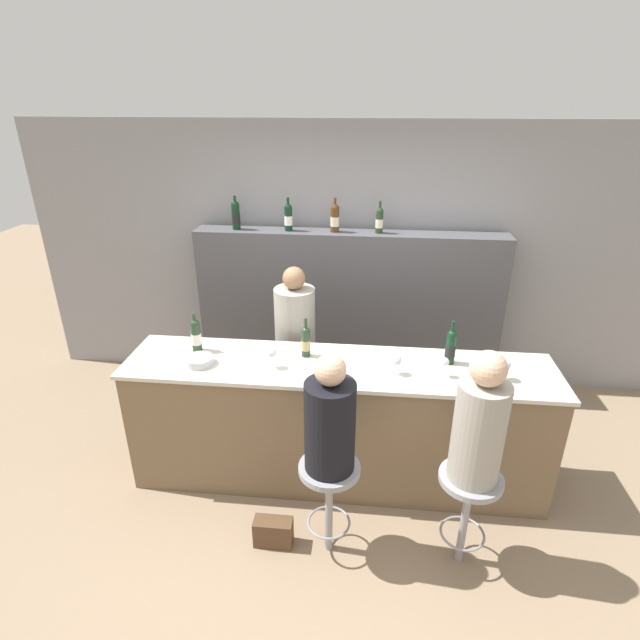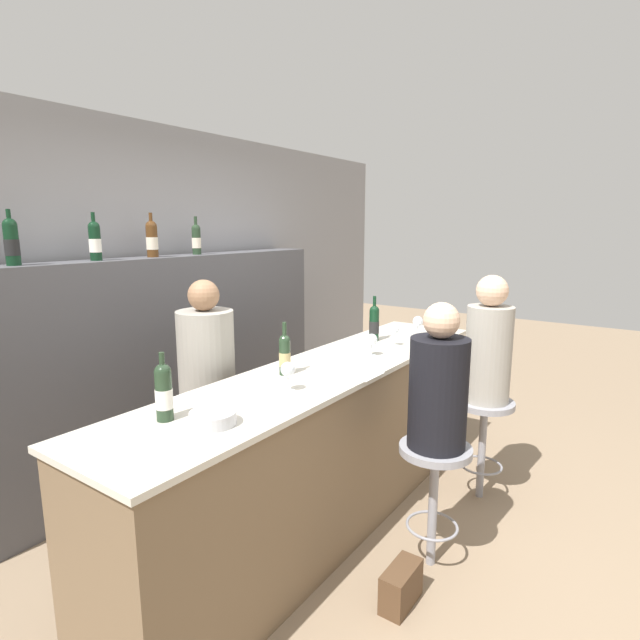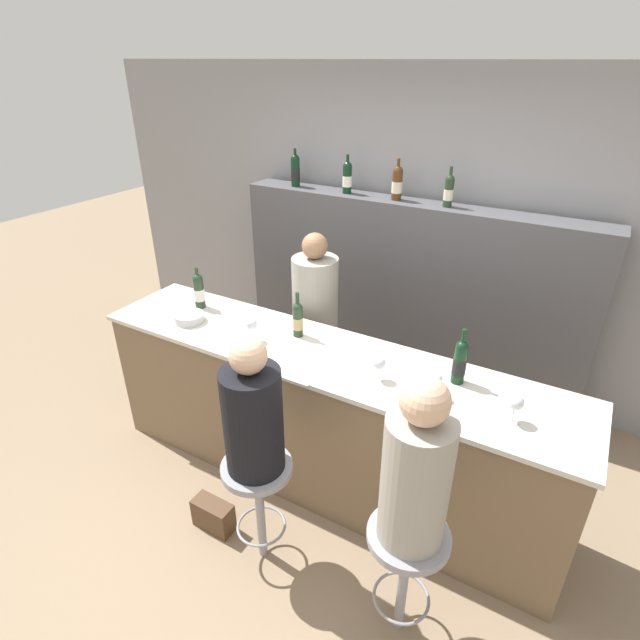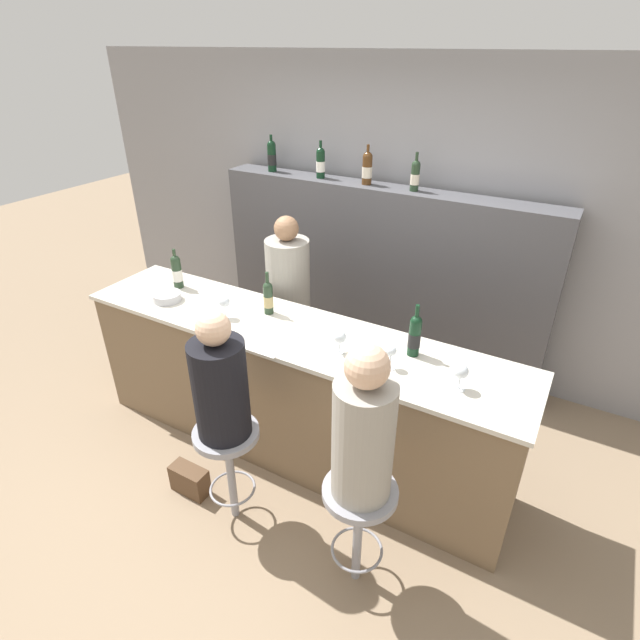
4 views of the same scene
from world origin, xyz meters
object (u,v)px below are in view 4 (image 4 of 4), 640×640
object	(u,v)px
wine_bottle_backbar_3	(415,175)
guest_seated_right	(363,432)
wine_bottle_counter_2	(415,335)
wine_glass_2	(391,352)
wine_bottle_backbar_1	(321,163)
guest_seated_left	(220,384)
wine_glass_1	(340,338)
bar_stool_right	(359,509)
wine_bottle_backbar_0	(272,156)
wine_glass_0	(224,303)
metal_bowl	(167,297)
wine_glass_3	(461,372)
wine_bottle_backbar_2	(367,168)
bar_stool_left	(228,450)
wine_bottle_counter_0	(177,271)
bartender	(289,317)
handbag	(190,480)
wine_bottle_counter_1	(268,297)

from	to	relation	value
wine_bottle_backbar_3	guest_seated_right	world-z (taller)	wine_bottle_backbar_3
wine_bottle_counter_2	wine_glass_2	world-z (taller)	wine_bottle_counter_2
wine_bottle_backbar_1	guest_seated_right	world-z (taller)	wine_bottle_backbar_1
wine_bottle_counter_2	guest_seated_left	distance (m)	1.15
wine_bottle_backbar_3	wine_glass_1	bearing A→B (deg)	-84.57
wine_bottle_counter_2	wine_glass_1	size ratio (longest dim) A/B	2.28
bar_stool_right	guest_seated_right	distance (m)	0.52
wine_bottle_backbar_0	wine_glass_0	xyz separation A→B (m)	(0.60, -1.48, -0.64)
wine_bottle_backbar_0	wine_glass_2	xyz separation A→B (m)	(1.80, -1.48, -0.65)
wine_bottle_backbar_3	metal_bowl	size ratio (longest dim) A/B	1.45
wine_bottle_backbar_1	wine_glass_3	bearing A→B (deg)	-41.03
wine_bottle_backbar_0	wine_bottle_backbar_2	xyz separation A→B (m)	(0.93, -0.00, -0.00)
wine_glass_2	bar_stool_left	size ratio (longest dim) A/B	0.21
wine_glass_2	guest_seated_right	distance (m)	0.64
wine_bottle_backbar_3	wine_glass_2	bearing A→B (deg)	-72.48
wine_bottle_counter_0	bar_stool_right	distance (m)	2.19
bartender	handbag	bearing A→B (deg)	-88.66
wine_glass_1	wine_glass_3	size ratio (longest dim) A/B	0.94
wine_bottle_counter_2	bartender	distance (m)	1.36
wine_bottle_backbar_3	wine_glass_0	size ratio (longest dim) A/B	1.88
wine_bottle_counter_1	wine_bottle_counter_2	distance (m)	1.04
bar_stool_left	handbag	bearing A→B (deg)	180.00
wine_bottle_backbar_2	wine_bottle_backbar_3	size ratio (longest dim) A/B	1.07
wine_bottle_backbar_0	bar_stool_left	bearing A→B (deg)	-63.09
wine_bottle_counter_0	wine_bottle_counter_1	world-z (taller)	wine_bottle_counter_0
wine_bottle_backbar_0	metal_bowl	size ratio (longest dim) A/B	1.55
wine_bottle_backbar_1	wine_glass_1	xyz separation A→B (m)	(0.98, -1.48, -0.64)
wine_glass_0	guest_seated_left	size ratio (longest dim) A/B	0.20
wine_bottle_counter_0	wine_glass_0	bearing A→B (deg)	-17.92
wine_bottle_counter_0	wine_bottle_counter_2	bearing A→B (deg)	0.00
wine_bottle_counter_1	wine_glass_0	world-z (taller)	wine_bottle_counter_1
wine_bottle_counter_1	handbag	xyz separation A→B (m)	(-0.12, -0.82, -1.03)
wine_bottle_backbar_0	wine_glass_3	size ratio (longest dim) A/B	2.02
wine_glass_0	bar_stool_left	bearing A→B (deg)	-53.13
wine_bottle_backbar_1	wine_bottle_counter_1	bearing A→B (deg)	-75.83
wine_bottle_counter_1	wine_bottle_counter_0	bearing A→B (deg)	-180.00
wine_bottle_counter_0	wine_bottle_counter_1	bearing A→B (deg)	0.00
wine_bottle_counter_0	wine_bottle_counter_2	world-z (taller)	wine_bottle_counter_2
wine_bottle_backbar_0	wine_glass_2	size ratio (longest dim) A/B	2.13
wine_bottle_backbar_2	bartender	distance (m)	1.35
guest_seated_left	wine_bottle_backbar_0	bearing A→B (deg)	116.91
wine_bottle_counter_2	wine_bottle_backbar_1	xyz separation A→B (m)	(-1.37, 1.28, 0.61)
bar_stool_left	wine_bottle_counter_0	bearing A→B (deg)	142.74
wine_glass_1	guest_seated_left	distance (m)	0.75
metal_bowl	wine_bottle_backbar_1	bearing A→B (deg)	74.22
wine_glass_1	metal_bowl	xyz separation A→B (m)	(-1.40, -0.01, -0.07)
wine_glass_1	bar_stool_right	bearing A→B (deg)	-53.98
wine_bottle_backbar_0	wine_glass_1	size ratio (longest dim) A/B	2.14
wine_bottle_counter_2	bar_stool_left	bearing A→B (deg)	-134.10
wine_bottle_counter_0	guest_seated_right	xyz separation A→B (m)	(1.94, -0.82, -0.07)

